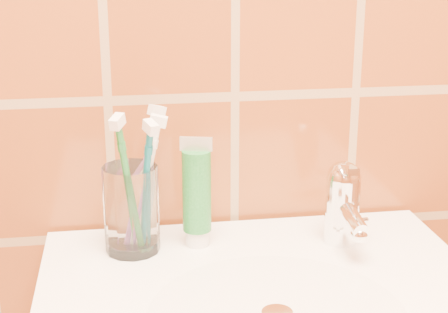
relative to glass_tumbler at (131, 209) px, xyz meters
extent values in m
cylinder|color=white|center=(0.16, -0.20, -0.06)|extent=(0.04, 0.04, 0.00)
cylinder|color=white|center=(0.00, 0.00, 0.00)|extent=(0.09, 0.09, 0.12)
cylinder|color=white|center=(0.09, 0.00, -0.05)|extent=(0.03, 0.03, 0.02)
cylinder|color=#186824|center=(0.09, 0.00, 0.02)|extent=(0.04, 0.04, 0.12)
cube|color=beige|center=(0.09, 0.00, 0.09)|extent=(0.04, 0.01, 0.02)
cylinder|color=white|center=(0.29, -0.02, -0.01)|extent=(0.05, 0.05, 0.09)
sphere|color=white|center=(0.29, -0.02, 0.03)|extent=(0.05, 0.05, 0.05)
cylinder|color=white|center=(0.29, -0.05, -0.01)|extent=(0.02, 0.09, 0.03)
cube|color=white|center=(0.29, -0.03, 0.05)|extent=(0.02, 0.06, 0.01)
camera|label=1|loc=(-0.01, -0.87, 0.35)|focal=55.00mm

